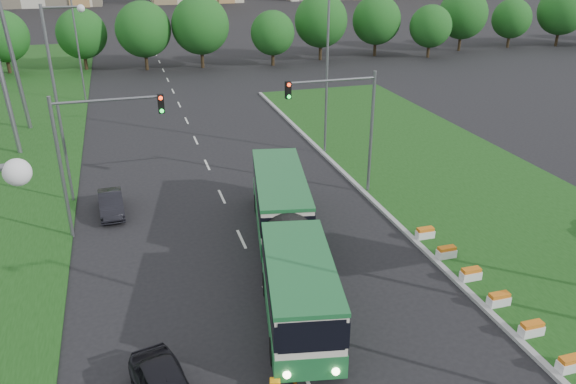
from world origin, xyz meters
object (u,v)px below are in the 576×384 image
object	(u,v)px
articulated_bus	(285,236)
pedestrian	(292,362)
traffic_mast_left	(90,143)
traffic_mast_median	(348,115)
car_left_far	(111,204)

from	to	relation	value
articulated_bus	pedestrian	distance (m)	8.24
articulated_bus	pedestrian	bearing A→B (deg)	-93.35
traffic_mast_left	pedestrian	size ratio (longest dim) A/B	4.47
traffic_mast_left	pedestrian	distance (m)	16.56
traffic_mast_left	articulated_bus	bearing A→B (deg)	-36.10
traffic_mast_median	traffic_mast_left	size ratio (longest dim) A/B	1.00
traffic_mast_median	car_left_far	world-z (taller)	traffic_mast_median
car_left_far	pedestrian	size ratio (longest dim) A/B	2.21
car_left_far	traffic_mast_left	bearing A→B (deg)	-104.88
traffic_mast_median	car_left_far	size ratio (longest dim) A/B	2.02
traffic_mast_left	articulated_bus	xyz separation A→B (m)	(8.87, -6.47, -3.60)
articulated_bus	traffic_mast_median	bearing A→B (deg)	60.86
traffic_mast_left	pedestrian	xyz separation A→B (m)	(6.84, -14.41, -4.46)
traffic_mast_median	articulated_bus	xyz separation A→B (m)	(-6.29, -7.47, -3.60)
traffic_mast_left	traffic_mast_median	bearing A→B (deg)	3.77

